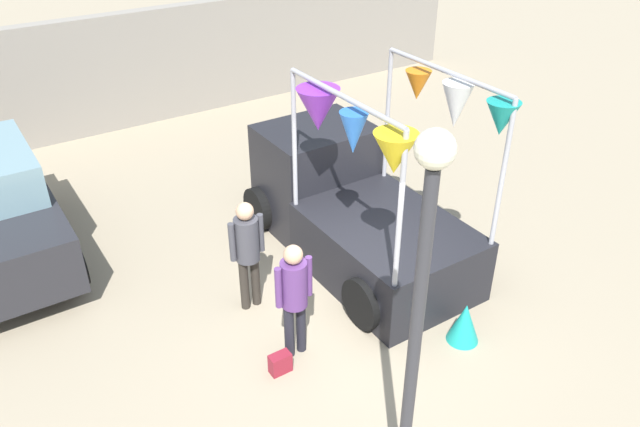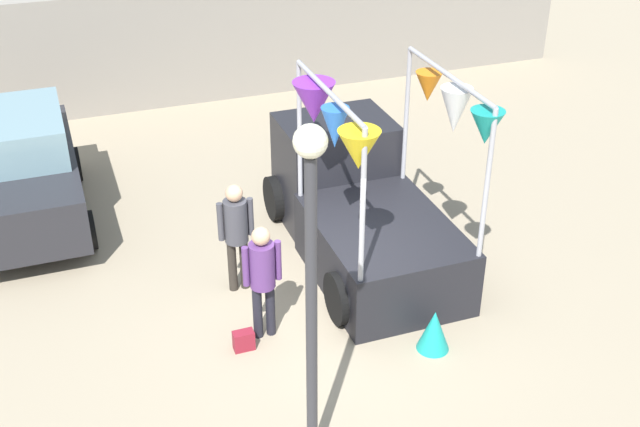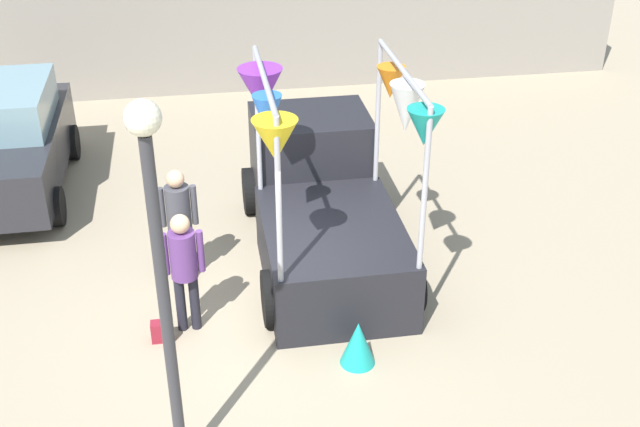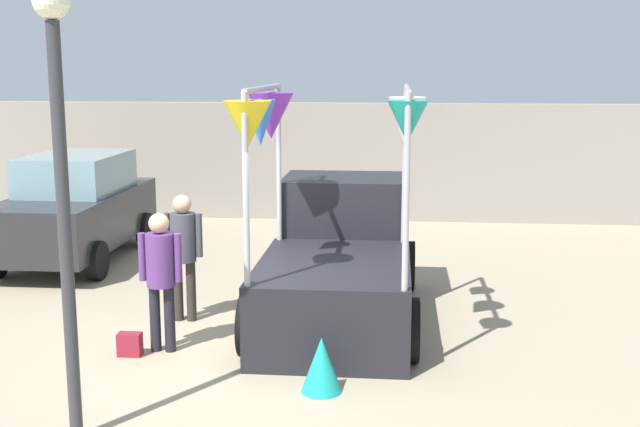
{
  "view_description": "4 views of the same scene",
  "coord_description": "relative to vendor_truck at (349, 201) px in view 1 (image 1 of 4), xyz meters",
  "views": [
    {
      "loc": [
        -4.17,
        -5.55,
        5.92
      ],
      "look_at": [
        -0.02,
        0.83,
        1.29
      ],
      "focal_mm": 35.0,
      "sensor_mm": 36.0,
      "label": 1
    },
    {
      "loc": [
        -3.32,
        -8.64,
        6.95
      ],
      "look_at": [
        0.1,
        0.84,
        1.12
      ],
      "focal_mm": 45.0,
      "sensor_mm": 36.0,
      "label": 2
    },
    {
      "loc": [
        -0.79,
        -8.82,
        6.52
      ],
      "look_at": [
        0.71,
        0.13,
        1.38
      ],
      "focal_mm": 45.0,
      "sensor_mm": 36.0,
      "label": 3
    },
    {
      "loc": [
        1.72,
        -9.26,
        3.43
      ],
      "look_at": [
        0.74,
        0.77,
        1.55
      ],
      "focal_mm": 45.0,
      "sensor_mm": 36.0,
      "label": 4
    }
  ],
  "objects": [
    {
      "name": "ground_plane",
      "position": [
        -0.94,
        -1.46,
        -0.89
      ],
      "size": [
        60.0,
        60.0,
        0.0
      ],
      "primitive_type": "plane",
      "color": "gray"
    },
    {
      "name": "vendor_truck",
      "position": [
        0.0,
        0.0,
        0.0
      ],
      "size": [
        2.31,
        4.09,
        3.18
      ],
      "color": "black",
      "rests_on": "ground"
    },
    {
      "name": "person_customer",
      "position": [
        -2.02,
        -1.66,
        0.14
      ],
      "size": [
        0.53,
        0.34,
        1.71
      ],
      "color": "black",
      "rests_on": "ground"
    },
    {
      "name": "person_vendor",
      "position": [
        -2.06,
        -0.47,
        0.16
      ],
      "size": [
        0.53,
        0.34,
        1.73
      ],
      "color": "#2D2823",
      "rests_on": "ground"
    },
    {
      "name": "handbag",
      "position": [
        -2.37,
        -1.86,
        -0.75
      ],
      "size": [
        0.28,
        0.16,
        0.28
      ],
      "primitive_type": "cube",
      "color": "maroon",
      "rests_on": "ground"
    },
    {
      "name": "street_lamp",
      "position": [
        -2.15,
        -4.01,
        1.78
      ],
      "size": [
        0.32,
        0.32,
        4.12
      ],
      "color": "#333338",
      "rests_on": "ground"
    },
    {
      "name": "brick_boundary_wall",
      "position": [
        -0.94,
        7.06,
        0.41
      ],
      "size": [
        18.0,
        0.36,
        2.6
      ],
      "primitive_type": "cube",
      "color": "gray",
      "rests_on": "ground"
    },
    {
      "name": "folded_kite_bundle_teal",
      "position": [
        0.02,
        -2.7,
        -0.59
      ],
      "size": [
        0.51,
        0.51,
        0.6
      ],
      "primitive_type": "cone",
      "rotation": [
        0.0,
        0.0,
        0.16
      ],
      "color": "teal",
      "rests_on": "ground"
    }
  ]
}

